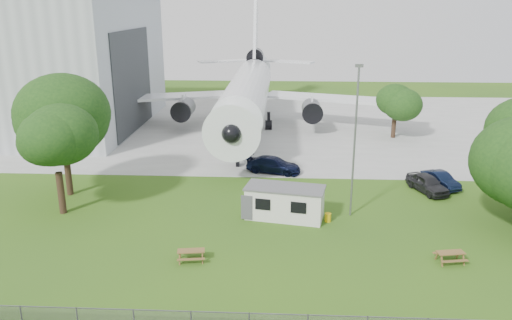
{
  "coord_description": "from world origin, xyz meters",
  "views": [
    {
      "loc": [
        2.48,
        -31.38,
        16.34
      ],
      "look_at": [
        0.46,
        8.0,
        4.0
      ],
      "focal_mm": 35.0,
      "sensor_mm": 36.0,
      "label": 1
    }
  ],
  "objects_px": {
    "airliner": "(248,90)",
    "picnic_east": "(449,262)",
    "picnic_west": "(191,261)",
    "site_cabin": "(285,202)"
  },
  "relations": [
    {
      "from": "airliner",
      "to": "picnic_west",
      "type": "bearing_deg",
      "value": -92.05
    },
    {
      "from": "site_cabin",
      "to": "picnic_west",
      "type": "distance_m",
      "value": 9.74
    },
    {
      "from": "airliner",
      "to": "picnic_east",
      "type": "bearing_deg",
      "value": -66.97
    },
    {
      "from": "site_cabin",
      "to": "picnic_east",
      "type": "relative_size",
      "value": 3.86
    },
    {
      "from": "airliner",
      "to": "picnic_west",
      "type": "height_order",
      "value": "airliner"
    },
    {
      "from": "picnic_west",
      "to": "picnic_east",
      "type": "relative_size",
      "value": 1.0
    },
    {
      "from": "picnic_east",
      "to": "site_cabin",
      "type": "bearing_deg",
      "value": 138.42
    },
    {
      "from": "airliner",
      "to": "picnic_east",
      "type": "xyz_separation_m",
      "value": [
        15.78,
        -37.13,
        -5.27
      ]
    },
    {
      "from": "airliner",
      "to": "site_cabin",
      "type": "relative_size",
      "value": 6.87
    },
    {
      "from": "picnic_west",
      "to": "picnic_east",
      "type": "distance_m",
      "value": 17.15
    }
  ]
}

